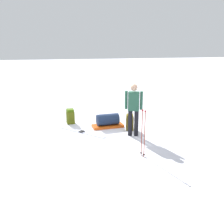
{
  "coord_description": "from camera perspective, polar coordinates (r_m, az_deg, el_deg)",
  "views": [
    {
      "loc": [
        7.85,
        -1.78,
        2.92
      ],
      "look_at": [
        0.0,
        0.0,
        0.7
      ],
      "focal_mm": 40.24,
      "sensor_mm": 36.0,
      "label": 1
    }
  ],
  "objects": [
    {
      "name": "ski_poles_planted_near",
      "position": [
        6.61,
        7.12,
        -4.27
      ],
      "size": [
        0.19,
        0.11,
        1.28
      ],
      "color": "maroon",
      "rests_on": "ground_plane"
    },
    {
      "name": "backpack_large_dark",
      "position": [
        8.73,
        4.04,
        -2.34
      ],
      "size": [
        0.35,
        0.31,
        0.55
      ],
      "color": "#514312",
      "rests_on": "ground_plane"
    },
    {
      "name": "gear_sled",
      "position": [
        8.97,
        -0.98,
        -2.08
      ],
      "size": [
        0.54,
        1.14,
        0.49
      ],
      "color": "#DA5012",
      "rests_on": "ground_plane"
    },
    {
      "name": "skier_standing",
      "position": [
        7.99,
        4.93,
        1.1
      ],
      "size": [
        0.33,
        0.53,
        1.7
      ],
      "color": "black",
      "rests_on": "ground_plane"
    },
    {
      "name": "ground_plane",
      "position": [
        8.57,
        0.0,
        -4.52
      ],
      "size": [
        80.0,
        80.0,
        0.0
      ],
      "primitive_type": "plane",
      "color": "white"
    },
    {
      "name": "ski_pair_near",
      "position": [
        8.58,
        -6.9,
        -4.53
      ],
      "size": [
        1.51,
        1.48,
        0.05
      ],
      "color": "silver",
      "rests_on": "ground_plane"
    },
    {
      "name": "backpack_bright",
      "position": [
        9.52,
        -9.44,
        -0.99
      ],
      "size": [
        0.34,
        0.3,
        0.55
      ],
      "color": "#4B5511",
      "rests_on": "ground_plane"
    }
  ]
}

